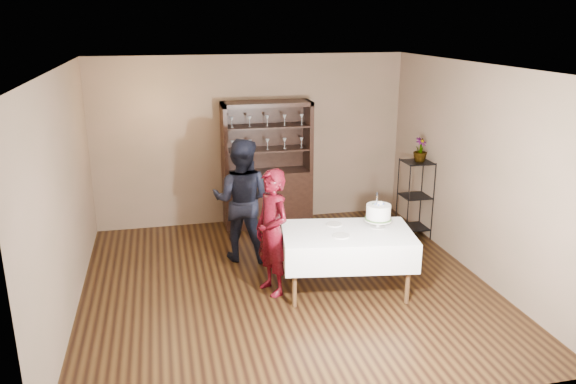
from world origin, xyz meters
name	(u,v)px	position (x,y,z in m)	size (l,w,h in m)	color
floor	(286,285)	(0.00, 0.00, 0.00)	(5.00, 5.00, 0.00)	black
ceiling	(286,67)	(0.00, 0.00, 2.70)	(5.00, 5.00, 0.00)	silver
back_wall	(252,140)	(0.00, 2.50, 1.35)	(5.00, 0.02, 2.70)	brown
wall_left	(64,197)	(-2.50, 0.00, 1.35)	(0.02, 5.00, 2.70)	brown
wall_right	(475,170)	(2.50, 0.00, 1.35)	(0.02, 5.00, 2.70)	brown
china_hutch	(267,185)	(0.20, 2.25, 0.66)	(1.40, 0.48, 2.00)	black
plant_etagere	(415,196)	(2.28, 1.20, 0.65)	(0.42, 0.42, 1.20)	black
cake_table	(347,246)	(0.69, -0.30, 0.59)	(1.69, 1.19, 0.78)	white
woman	(272,232)	(-0.20, -0.12, 0.78)	(0.57, 0.37, 1.55)	#33040A
man	(242,200)	(-0.40, 0.98, 0.85)	(0.83, 0.65, 1.70)	black
cake	(378,213)	(1.10, -0.24, 0.96)	(0.33, 0.33, 0.46)	silver
plate_near	(341,236)	(0.56, -0.42, 0.78)	(0.21, 0.21, 0.01)	silver
plate_far	(334,224)	(0.60, -0.04, 0.78)	(0.20, 0.20, 0.01)	silver
potted_plant	(420,150)	(2.31, 1.20, 1.37)	(0.20, 0.20, 0.36)	#3F632F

